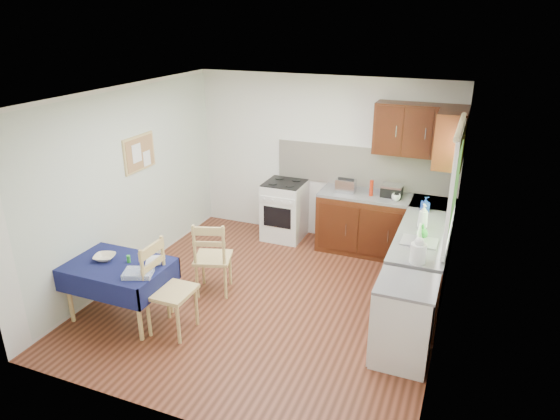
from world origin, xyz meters
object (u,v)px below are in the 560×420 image
at_px(chair_far, 212,256).
at_px(kettle, 418,251).
at_px(toaster, 346,186).
at_px(dish_rack, 419,241).
at_px(chair_near, 166,286).
at_px(dining_table, 118,272).
at_px(sandwich_press, 392,191).

bearing_deg(chair_far, kettle, 162.59).
height_order(chair_far, toaster, toaster).
relative_size(toaster, dish_rack, 0.71).
distance_m(chair_near, toaster, 3.04).
xyz_separation_m(chair_far, toaster, (1.18, 1.86, 0.48)).
height_order(chair_far, chair_near, chair_near).
relative_size(dining_table, toaster, 4.11).
xyz_separation_m(dining_table, kettle, (3.16, 0.89, 0.43)).
bearing_deg(toaster, chair_far, -139.46).
height_order(dining_table, chair_far, chair_far).
bearing_deg(chair_near, dish_rack, -61.10).
bearing_deg(dish_rack, toaster, 155.45).
xyz_separation_m(dish_rack, kettle, (0.04, -0.50, 0.10)).
height_order(sandwich_press, dish_rack, dish_rack).
height_order(dining_table, chair_near, chair_near).
relative_size(chair_far, dish_rack, 2.49).
bearing_deg(sandwich_press, chair_far, -156.86).
distance_m(chair_near, dish_rack, 2.86).
bearing_deg(toaster, kettle, -72.78).
bearing_deg(dish_rack, dining_table, -132.67).
xyz_separation_m(toaster, dish_rack, (1.21, -1.35, -0.08)).
bearing_deg(toaster, dining_table, -142.01).
xyz_separation_m(chair_far, chair_near, (-0.07, -0.87, 0.03)).
bearing_deg(sandwich_press, toaster, 164.10).
xyz_separation_m(toaster, kettle, (1.26, -1.84, 0.03)).
distance_m(dining_table, kettle, 3.32).
bearing_deg(dish_rack, chair_far, -144.42).
height_order(chair_near, kettle, kettle).
distance_m(toaster, kettle, 2.23).
bearing_deg(sandwich_press, kettle, -96.17).
height_order(toaster, sandwich_press, toaster).
bearing_deg(chair_far, chair_near, 67.28).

